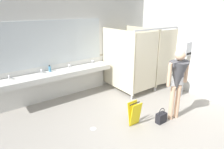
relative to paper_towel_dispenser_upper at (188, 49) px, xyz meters
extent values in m
cube|color=gray|center=(-2.55, -0.65, -1.43)|extent=(5.84, 5.91, 0.10)
cube|color=silver|center=(-2.55, 2.07, 0.02)|extent=(5.84, 0.12, 2.80)
cube|color=silver|center=(0.13, -0.65, 0.02)|extent=(0.12, 5.91, 2.80)
cube|color=#9E937F|center=(-2.55, 2.01, -0.33)|extent=(5.84, 0.01, 0.06)
cube|color=silver|center=(-3.39, 1.73, -0.59)|extent=(3.17, 0.53, 0.14)
cube|color=silver|center=(-3.39, 1.95, -1.02)|extent=(3.17, 0.08, 0.72)
cube|color=beige|center=(-4.58, 1.70, -0.57)|extent=(0.42, 0.29, 0.11)
cylinder|color=silver|center=(-4.58, 1.90, -0.47)|extent=(0.04, 0.04, 0.11)
cylinder|color=silver|center=(-4.58, 1.85, -0.42)|extent=(0.03, 0.11, 0.03)
sphere|color=silver|center=(-4.51, 1.91, -0.49)|extent=(0.04, 0.04, 0.04)
cube|color=beige|center=(-3.79, 1.70, -0.57)|extent=(0.42, 0.29, 0.11)
cylinder|color=silver|center=(-3.79, 1.90, -0.47)|extent=(0.04, 0.04, 0.11)
cylinder|color=silver|center=(-3.79, 1.85, -0.42)|extent=(0.03, 0.11, 0.03)
sphere|color=silver|center=(-3.72, 1.91, -0.49)|extent=(0.04, 0.04, 0.04)
cube|color=beige|center=(-3.00, 1.70, -0.57)|extent=(0.42, 0.29, 0.11)
cylinder|color=silver|center=(-3.00, 1.90, -0.47)|extent=(0.04, 0.04, 0.11)
cylinder|color=silver|center=(-3.00, 1.85, -0.42)|extent=(0.03, 0.11, 0.03)
sphere|color=silver|center=(-2.93, 1.91, -0.49)|extent=(0.04, 0.04, 0.04)
cube|color=beige|center=(-2.20, 1.70, -0.57)|extent=(0.42, 0.29, 0.11)
cylinder|color=silver|center=(-2.20, 1.90, -0.47)|extent=(0.04, 0.04, 0.11)
cylinder|color=silver|center=(-2.20, 1.85, -0.42)|extent=(0.03, 0.11, 0.03)
sphere|color=silver|center=(-2.13, 1.91, -0.49)|extent=(0.04, 0.04, 0.04)
cube|color=silver|center=(-3.39, 2.00, 0.24)|extent=(3.07, 0.02, 1.21)
cube|color=beige|center=(-1.71, 1.24, -0.35)|extent=(0.03, 1.50, 1.82)
cylinder|color=silver|center=(-1.71, 0.55, -1.32)|extent=(0.05, 0.05, 0.12)
cube|color=beige|center=(-0.71, 1.24, -0.35)|extent=(0.03, 1.50, 1.82)
cylinder|color=silver|center=(-0.71, 0.55, -1.32)|extent=(0.05, 0.05, 0.12)
cube|color=beige|center=(0.28, 1.24, -0.35)|extent=(0.03, 1.50, 1.82)
cylinder|color=silver|center=(0.28, 0.55, -1.32)|extent=(0.05, 0.05, 0.12)
cube|color=beige|center=(-1.21, 0.52, -0.35)|extent=(0.91, 0.04, 1.72)
cube|color=beige|center=(-0.22, 0.52, -0.35)|extent=(0.91, 0.12, 1.72)
cube|color=#B7BABF|center=(-0.71, 0.52, 0.58)|extent=(2.04, 0.04, 0.04)
cube|color=#B7BABF|center=(0.00, 0.00, 0.00)|extent=(0.37, 0.12, 0.40)
cube|color=black|center=(0.00, -0.06, -0.14)|extent=(0.29, 0.01, 0.06)
cylinder|color=#99999E|center=(-0.35, 0.00, -1.08)|extent=(0.36, 0.36, 0.61)
cylinder|color=#333338|center=(-0.35, 0.00, -0.76)|extent=(0.36, 0.36, 0.03)
cylinder|color=#DBAD89|center=(-1.48, -0.81, -0.96)|extent=(0.11, 0.11, 0.83)
cylinder|color=#DBAD89|center=(-1.66, -0.78, -0.96)|extent=(0.11, 0.11, 0.83)
cone|color=#47474C|center=(-1.57, -0.80, -0.32)|extent=(0.46, 0.46, 0.71)
cube|color=#47474C|center=(-1.57, -0.80, 0.00)|extent=(0.47, 0.23, 0.10)
cylinder|color=#DBAD89|center=(-1.32, -0.84, -0.23)|extent=(0.08, 0.08, 0.53)
cylinder|color=#DBAD89|center=(-1.82, -0.75, -0.23)|extent=(0.08, 0.08, 0.53)
sphere|color=#DBAD89|center=(-1.57, -0.80, 0.18)|extent=(0.22, 0.22, 0.22)
sphere|color=#A59E93|center=(-1.57, -0.79, 0.19)|extent=(0.23, 0.23, 0.23)
cube|color=black|center=(-1.96, -0.75, -1.26)|extent=(0.25, 0.14, 0.24)
torus|color=black|center=(-1.96, -0.75, -1.10)|extent=(0.19, 0.02, 0.19)
cylinder|color=teal|center=(-3.56, 1.88, -0.44)|extent=(0.07, 0.07, 0.15)
cylinder|color=black|center=(-3.56, 1.88, -0.35)|extent=(0.03, 0.03, 0.04)
cube|color=yellow|center=(-2.52, -0.49, -1.10)|extent=(0.28, 0.10, 0.55)
cube|color=yellow|center=(-2.52, -0.40, -1.10)|extent=(0.28, 0.10, 0.55)
cylinder|color=black|center=(-2.52, -0.45, -0.84)|extent=(0.28, 0.02, 0.02)
cylinder|color=#B7BABF|center=(-3.37, -0.04, -1.37)|extent=(0.14, 0.14, 0.01)
camera|label=1|loc=(-5.18, -3.20, 1.18)|focal=30.95mm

